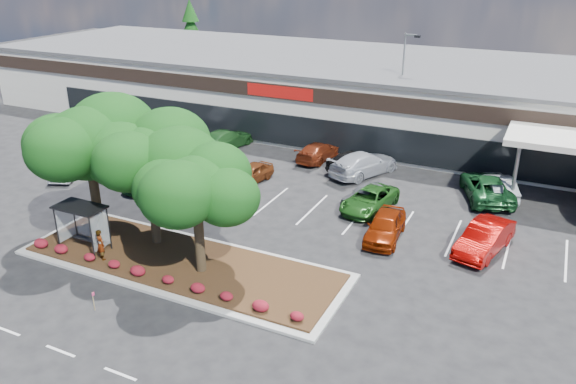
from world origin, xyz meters
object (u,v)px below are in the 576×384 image
at_px(survey_stake, 93,299).
at_px(car_1, 151,177).
at_px(car_0, 69,167).
at_px(light_pole, 402,100).

height_order(survey_stake, car_1, car_1).
xyz_separation_m(car_0, car_1, (6.77, 1.04, -0.05)).
xyz_separation_m(light_pole, car_0, (-20.30, -16.90, -3.48)).
relative_size(car_0, car_1, 0.94).
xyz_separation_m(survey_stake, car_1, (-7.20, 13.31, 0.05)).
relative_size(survey_stake, car_0, 0.22).
distance_m(light_pole, survey_stake, 30.06).
bearing_deg(car_0, car_1, -15.48).
distance_m(car_0, car_1, 6.85).
bearing_deg(car_1, light_pole, 53.28).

